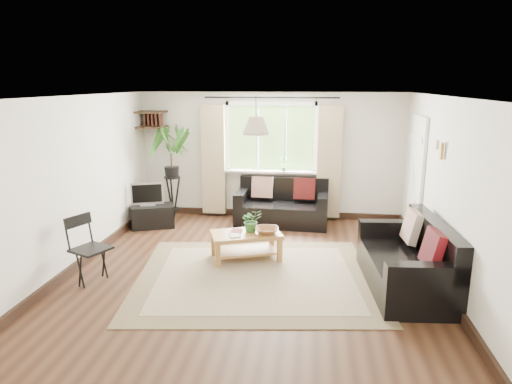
# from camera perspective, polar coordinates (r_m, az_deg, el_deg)

# --- Properties ---
(floor) EXTENTS (5.50, 5.50, 0.00)m
(floor) POSITION_cam_1_polar(r_m,az_deg,el_deg) (6.46, -0.44, -9.94)
(floor) COLOR #321B10
(floor) RESTS_ON ground
(ceiling) EXTENTS (5.50, 5.50, 0.00)m
(ceiling) POSITION_cam_1_polar(r_m,az_deg,el_deg) (5.92, -0.49, 11.88)
(ceiling) COLOR white
(ceiling) RESTS_ON floor
(wall_back) EXTENTS (5.00, 0.02, 2.40)m
(wall_back) POSITION_cam_1_polar(r_m,az_deg,el_deg) (8.76, 1.90, 4.53)
(wall_back) COLOR silver
(wall_back) RESTS_ON floor
(wall_front) EXTENTS (5.00, 0.02, 2.40)m
(wall_front) POSITION_cam_1_polar(r_m,az_deg,el_deg) (3.50, -6.47, -9.66)
(wall_front) COLOR silver
(wall_front) RESTS_ON floor
(wall_left) EXTENTS (0.02, 5.50, 2.40)m
(wall_left) POSITION_cam_1_polar(r_m,az_deg,el_deg) (6.86, -21.64, 1.04)
(wall_left) COLOR silver
(wall_left) RESTS_ON floor
(wall_right) EXTENTS (0.02, 5.50, 2.40)m
(wall_right) POSITION_cam_1_polar(r_m,az_deg,el_deg) (6.27, 22.83, -0.18)
(wall_right) COLOR silver
(wall_right) RESTS_ON floor
(rug) EXTENTS (3.47, 3.08, 0.02)m
(rug) POSITION_cam_1_polar(r_m,az_deg,el_deg) (6.29, -0.09, -10.52)
(rug) COLOR beige
(rug) RESTS_ON floor
(window) EXTENTS (2.50, 0.16, 2.16)m
(window) POSITION_cam_1_polar(r_m,az_deg,el_deg) (8.67, 1.89, 6.77)
(window) COLOR white
(window) RESTS_ON wall_back
(door) EXTENTS (0.06, 0.96, 2.06)m
(door) POSITION_cam_1_polar(r_m,az_deg,el_deg) (7.91, 19.27, 1.32)
(door) COLOR silver
(door) RESTS_ON wall_right
(corner_shelf) EXTENTS (0.50, 0.50, 0.34)m
(corner_shelf) POSITION_cam_1_polar(r_m,az_deg,el_deg) (8.93, -12.93, 8.83)
(corner_shelf) COLOR black
(corner_shelf) RESTS_ON wall_back
(pendant_lamp) EXTENTS (0.36, 0.36, 0.54)m
(pendant_lamp) POSITION_cam_1_polar(r_m,az_deg,el_deg) (6.34, 0.00, 8.82)
(pendant_lamp) COLOR beige
(pendant_lamp) RESTS_ON ceiling
(wall_sconce) EXTENTS (0.12, 0.12, 0.28)m
(wall_sconce) POSITION_cam_1_polar(r_m,az_deg,el_deg) (6.44, 21.96, 5.14)
(wall_sconce) COLOR beige
(wall_sconce) RESTS_ON wall_right
(sofa_back) EXTENTS (1.72, 0.92, 0.79)m
(sofa_back) POSITION_cam_1_polar(r_m,az_deg,el_deg) (8.44, 3.26, -1.42)
(sofa_back) COLOR black
(sofa_back) RESTS_ON floor
(sofa_right) EXTENTS (1.85, 1.04, 0.84)m
(sofa_right) POSITION_cam_1_polar(r_m,az_deg,el_deg) (6.13, 18.19, -7.71)
(sofa_right) COLOR black
(sofa_right) RESTS_ON floor
(coffee_table) EXTENTS (1.14, 0.86, 0.41)m
(coffee_table) POSITION_cam_1_polar(r_m,az_deg,el_deg) (6.82, -1.26, -6.76)
(coffee_table) COLOR olive
(coffee_table) RESTS_ON floor
(table_plant) EXTENTS (0.39, 0.38, 0.34)m
(table_plant) POSITION_cam_1_polar(r_m,az_deg,el_deg) (6.76, -0.59, -3.57)
(table_plant) COLOR #2B6327
(table_plant) RESTS_ON coffee_table
(bowl) EXTENTS (0.38, 0.38, 0.09)m
(bowl) POSITION_cam_1_polar(r_m,az_deg,el_deg) (6.71, 1.36, -4.83)
(bowl) COLOR brown
(bowl) RESTS_ON coffee_table
(book_a) EXTENTS (0.20, 0.24, 0.02)m
(book_a) POSITION_cam_1_polar(r_m,az_deg,el_deg) (6.62, -3.30, -5.45)
(book_a) COLOR silver
(book_a) RESTS_ON coffee_table
(book_b) EXTENTS (0.16, 0.21, 0.02)m
(book_b) POSITION_cam_1_polar(r_m,az_deg,el_deg) (6.81, -3.13, -4.86)
(book_b) COLOR #5D2B25
(book_b) RESTS_ON coffee_table
(tv_stand) EXTENTS (0.85, 0.66, 0.40)m
(tv_stand) POSITION_cam_1_polar(r_m,az_deg,el_deg) (8.52, -12.75, -2.96)
(tv_stand) COLOR black
(tv_stand) RESTS_ON floor
(tv) EXTENTS (0.61, 0.38, 0.44)m
(tv) POSITION_cam_1_polar(r_m,az_deg,el_deg) (8.44, -13.45, -0.18)
(tv) COLOR #A5A5AA
(tv) RESTS_ON tv_stand
(palm_stand) EXTENTS (0.77, 0.77, 1.80)m
(palm_stand) POSITION_cam_1_polar(r_m,az_deg,el_deg) (8.78, -10.47, 2.34)
(palm_stand) COLOR black
(palm_stand) RESTS_ON floor
(folding_chair) EXTENTS (0.61, 0.61, 0.89)m
(folding_chair) POSITION_cam_1_polar(r_m,az_deg,el_deg) (6.35, -19.93, -6.88)
(folding_chair) COLOR black
(folding_chair) RESTS_ON floor
(sill_plant) EXTENTS (0.14, 0.10, 0.27)m
(sill_plant) POSITION_cam_1_polar(r_m,az_deg,el_deg) (8.65, 3.47, 3.49)
(sill_plant) COLOR #2D6023
(sill_plant) RESTS_ON window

